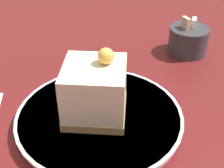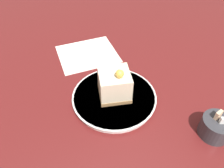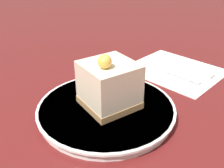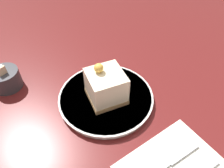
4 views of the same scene
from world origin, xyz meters
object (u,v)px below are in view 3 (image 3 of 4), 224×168
object	(u,v)px
knife	(164,70)
fork	(186,67)
plate	(106,109)
cake_slice	(109,85)

from	to	relation	value
knife	fork	bearing A→B (deg)	149.81
plate	cake_slice	world-z (taller)	cake_slice
fork	knife	xyz separation A→B (m)	(0.05, -0.03, 0.00)
plate	knife	size ratio (longest dim) A/B	1.50
cake_slice	fork	distance (m)	0.27
plate	knife	xyz separation A→B (m)	(-0.22, -0.03, -0.00)
plate	fork	world-z (taller)	plate
fork	knife	size ratio (longest dim) A/B	1.06
knife	plate	bearing A→B (deg)	8.91
plate	fork	xyz separation A→B (m)	(-0.27, 0.00, -0.00)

